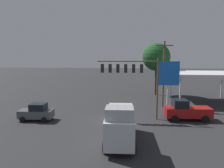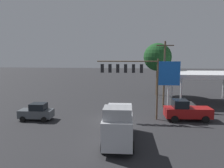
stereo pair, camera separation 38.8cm
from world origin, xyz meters
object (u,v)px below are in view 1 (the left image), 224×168
object	(u,v)px
utility_pole	(164,73)
street_tree	(156,57)
hatchback_crossing	(37,112)
pickup_parked	(186,111)
delivery_truck	(120,123)
price_sign	(168,75)
traffic_signal_assembly	(131,72)

from	to	relation	value
utility_pole	street_tree	distance (m)	10.07
hatchback_crossing	pickup_parked	xyz separation A→B (m)	(-17.19, -1.66, 0.16)
hatchback_crossing	delivery_truck	size ratio (longest dim) A/B	0.56
hatchback_crossing	pickup_parked	size ratio (longest dim) A/B	0.72
utility_pole	hatchback_crossing	world-z (taller)	utility_pole
street_tree	price_sign	bearing A→B (deg)	92.71
pickup_parked	street_tree	xyz separation A→B (m)	(1.80, -15.98, 5.98)
traffic_signal_assembly	hatchback_crossing	distance (m)	11.78
hatchback_crossing	street_tree	xyz separation A→B (m)	(-15.39, -17.64, 6.14)
hatchback_crossing	utility_pole	bearing A→B (deg)	-154.80
pickup_parked	utility_pole	bearing A→B (deg)	-77.26
pickup_parked	street_tree	world-z (taller)	street_tree
pickup_parked	street_tree	distance (m)	17.16
pickup_parked	traffic_signal_assembly	bearing A→B (deg)	-3.61
traffic_signal_assembly	pickup_parked	xyz separation A→B (m)	(-6.44, -0.01, -4.37)
traffic_signal_assembly	utility_pole	distance (m)	7.71
hatchback_crossing	delivery_truck	distance (m)	11.41
traffic_signal_assembly	delivery_truck	size ratio (longest dim) A/B	1.03
hatchback_crossing	traffic_signal_assembly	bearing A→B (deg)	-172.93
price_sign	hatchback_crossing	world-z (taller)	price_sign
price_sign	pickup_parked	xyz separation A→B (m)	(-1.29, 5.24, -3.64)
traffic_signal_assembly	pickup_parked	distance (m)	7.78
price_sign	street_tree	distance (m)	11.00
pickup_parked	street_tree	size ratio (longest dim) A/B	0.55
utility_pole	pickup_parked	size ratio (longest dim) A/B	1.77
street_tree	traffic_signal_assembly	bearing A→B (deg)	73.81
delivery_truck	price_sign	bearing A→B (deg)	152.61
pickup_parked	delivery_truck	bearing A→B (deg)	41.27
delivery_truck	pickup_parked	world-z (taller)	delivery_truck
delivery_truck	pickup_parked	size ratio (longest dim) A/B	1.29
utility_pole	street_tree	world-z (taller)	street_tree
utility_pole	price_sign	distance (m)	1.06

